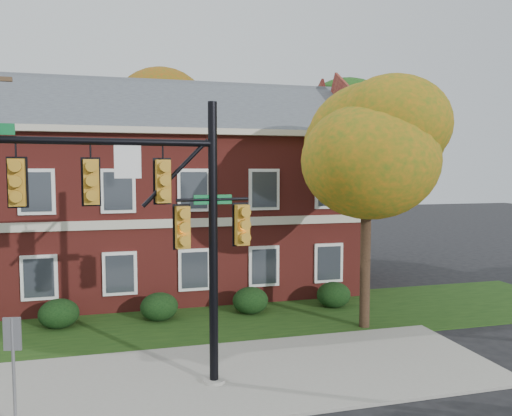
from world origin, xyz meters
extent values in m
plane|color=black|center=(0.00, 0.00, 0.00)|extent=(120.00, 120.00, 0.00)
cube|color=gray|center=(0.00, 1.00, 0.04)|extent=(14.00, 5.00, 0.08)
cube|color=#193811|center=(0.00, 6.00, 0.02)|extent=(30.00, 6.00, 0.04)
cube|color=maroon|center=(-2.00, 12.00, 3.50)|extent=(18.00, 8.00, 7.00)
cube|color=beige|center=(-2.00, 12.00, 7.12)|extent=(18.80, 8.80, 0.24)
cube|color=beige|center=(-2.00, 7.97, 3.50)|extent=(18.00, 0.12, 0.35)
ellipsoid|color=black|center=(-5.50, 6.70, 0.53)|extent=(1.40, 1.26, 1.05)
ellipsoid|color=black|center=(-2.00, 6.70, 0.53)|extent=(1.40, 1.26, 1.05)
ellipsoid|color=black|center=(1.50, 6.70, 0.53)|extent=(1.40, 1.26, 1.05)
ellipsoid|color=black|center=(5.00, 6.70, 0.53)|extent=(1.40, 1.26, 1.05)
cylinder|color=black|center=(5.00, 4.00, 2.88)|extent=(0.36, 0.36, 5.76)
ellipsoid|color=#BF6610|center=(5.00, 4.00, 6.48)|extent=(4.25, 4.25, 3.60)
ellipsoid|color=#BF6610|center=(5.62, 3.62, 7.08)|extent=(3.50, 3.50, 3.00)
cylinder|color=black|center=(9.00, 13.00, 3.52)|extent=(0.36, 0.36, 7.04)
ellipsoid|color=#15360E|center=(9.00, 13.00, 7.92)|extent=(5.95, 5.95, 5.04)
ellipsoid|color=#15360E|center=(9.88, 12.47, 8.52)|extent=(4.90, 4.90, 4.20)
cylinder|color=black|center=(-1.00, 20.00, 3.84)|extent=(0.36, 0.36, 7.68)
ellipsoid|color=#A93E0E|center=(-1.00, 20.00, 8.64)|extent=(6.46, 6.46, 5.47)
ellipsoid|color=#A93E0E|center=(-0.05, 19.43, 9.24)|extent=(5.32, 5.32, 4.56)
cylinder|color=gray|center=(-1.00, 0.65, 0.08)|extent=(0.58, 0.58, 0.17)
cylinder|color=black|center=(-1.00, 0.65, 3.65)|extent=(0.25, 0.25, 7.30)
cylinder|color=black|center=(-3.60, 0.40, 6.26)|extent=(5.21, 0.67, 0.17)
cylinder|color=black|center=(-1.00, 0.65, 4.85)|extent=(1.88, 0.27, 0.08)
cube|color=#BA821D|center=(-5.47, 0.21, 5.32)|extent=(0.49, 0.36, 1.21)
cube|color=#BA821D|center=(-3.91, 0.37, 5.32)|extent=(0.49, 0.36, 1.21)
cube|color=#BA821D|center=(-2.25, 0.53, 5.32)|extent=(0.49, 0.36, 1.21)
cube|color=silver|center=(-3.08, 0.45, 5.79)|extent=(0.63, 0.10, 0.78)
cube|color=#BA821D|center=(-1.78, 0.57, 4.17)|extent=(0.49, 0.36, 1.21)
cube|color=#BA821D|center=(-0.22, 0.73, 4.17)|extent=(0.49, 0.36, 1.21)
cube|color=#0E6B32|center=(-1.00, 0.65, 4.85)|extent=(0.99, 0.14, 0.24)
cylinder|color=slate|center=(-5.50, -0.62, 1.25)|extent=(0.08, 0.08, 2.51)
cube|color=slate|center=(-5.50, -0.62, 2.16)|extent=(0.37, 0.11, 0.71)
camera|label=1|loc=(-3.16, -11.81, 5.59)|focal=35.00mm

